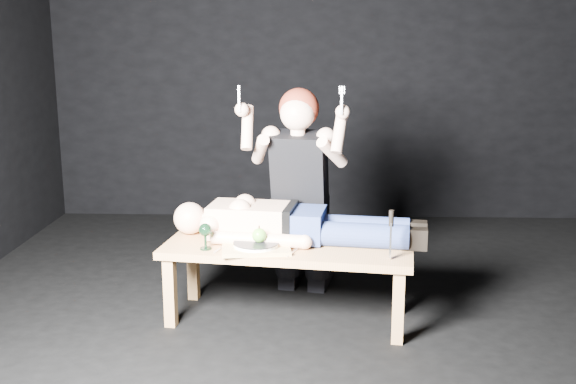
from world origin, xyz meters
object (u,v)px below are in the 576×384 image
object	(u,v)px
table	(288,282)
serving_tray	(256,248)
kneeling_woman	(302,189)
lying_man	(298,219)
goblet	(205,236)
carving_knife	(391,235)

from	to	relation	value
table	serving_tray	bearing A→B (deg)	-142.89
table	kneeling_woman	world-z (taller)	kneeling_woman
lying_man	goblet	xyz separation A→B (m)	(-0.51, -0.20, -0.05)
serving_tray	carving_knife	distance (m)	0.75
serving_tray	goblet	size ratio (longest dim) A/B	2.51
serving_tray	carving_knife	world-z (taller)	carving_knife
serving_tray	carving_knife	size ratio (longest dim) A/B	1.39
lying_man	table	bearing A→B (deg)	-108.97
lying_man	carving_knife	bearing A→B (deg)	-26.46
table	kneeling_woman	size ratio (longest dim) A/B	1.05
serving_tray	table	bearing A→B (deg)	29.13
goblet	carving_knife	bearing A→B (deg)	-7.78
goblet	lying_man	bearing A→B (deg)	21.82
lying_man	kneeling_woman	size ratio (longest dim) A/B	0.97
kneeling_woman	serving_tray	distance (m)	0.64
goblet	carving_knife	world-z (taller)	carving_knife
carving_knife	lying_man	bearing A→B (deg)	153.54
kneeling_woman	serving_tray	size ratio (longest dim) A/B	3.60
carving_knife	goblet	bearing A→B (deg)	-179.80
goblet	serving_tray	bearing A→B (deg)	-0.36
kneeling_woman	serving_tray	world-z (taller)	kneeling_woman
table	serving_tray	distance (m)	0.31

